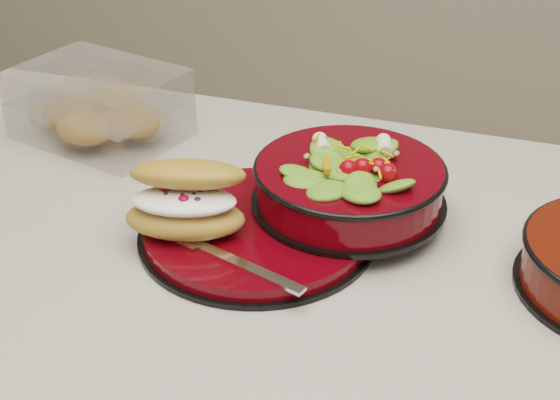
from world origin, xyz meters
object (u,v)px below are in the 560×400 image
(dinner_plate, at_px, (257,229))
(croissant, at_px, (187,200))
(fork, at_px, (228,258))
(salad_bowl, at_px, (350,178))
(pastry_box, at_px, (100,107))

(dinner_plate, relative_size, croissant, 1.84)
(croissant, distance_m, fork, 0.08)
(croissant, bearing_deg, fork, -47.11)
(dinner_plate, bearing_deg, fork, -91.94)
(dinner_plate, xyz_separation_m, salad_bowl, (0.08, 0.07, 0.04))
(dinner_plate, height_order, pastry_box, pastry_box)
(pastry_box, bearing_deg, croissant, -28.99)
(fork, xyz_separation_m, pastry_box, (-0.29, 0.25, 0.02))
(salad_bowl, height_order, croissant, salad_bowl)
(salad_bowl, bearing_deg, pastry_box, 165.04)
(croissant, bearing_deg, dinner_plate, 15.45)
(dinner_plate, distance_m, fork, 0.08)
(pastry_box, bearing_deg, dinner_plate, -16.75)
(croissant, relative_size, pastry_box, 0.59)
(croissant, height_order, pastry_box, croissant)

